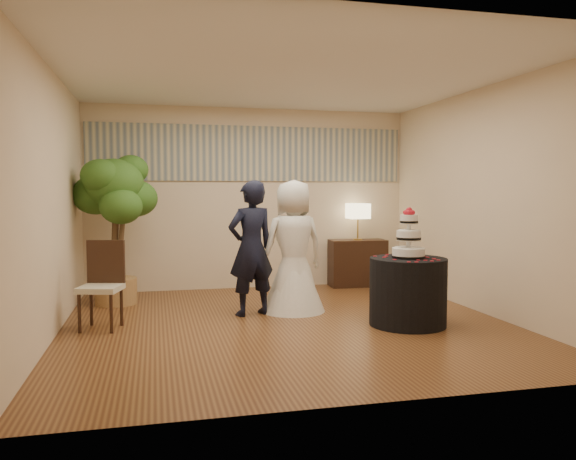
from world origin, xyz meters
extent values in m
cube|color=brown|center=(0.00, 0.00, 0.00)|extent=(5.00, 5.00, 0.00)
cube|color=white|center=(0.00, 0.00, 2.80)|extent=(5.00, 5.00, 0.00)
cube|color=beige|center=(0.00, 2.50, 1.40)|extent=(5.00, 0.06, 2.80)
cube|color=beige|center=(0.00, -2.50, 1.40)|extent=(5.00, 0.06, 2.80)
cube|color=beige|center=(-2.50, 0.00, 1.40)|extent=(0.06, 5.00, 2.80)
cube|color=beige|center=(2.50, 0.00, 1.40)|extent=(0.06, 5.00, 2.80)
cube|color=#98998B|center=(0.00, 2.48, 2.10)|extent=(4.90, 0.02, 0.85)
imported|color=black|center=(-0.33, 0.55, 0.82)|extent=(0.69, 0.56, 1.65)
imported|color=white|center=(0.23, 0.65, 0.83)|extent=(0.94, 0.94, 1.66)
cylinder|color=black|center=(1.31, -0.38, 0.38)|extent=(0.87, 0.87, 0.77)
cube|color=black|center=(1.68, 2.23, 0.37)|extent=(0.91, 0.44, 0.74)
camera|label=1|loc=(-1.46, -6.17, 1.52)|focal=35.00mm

